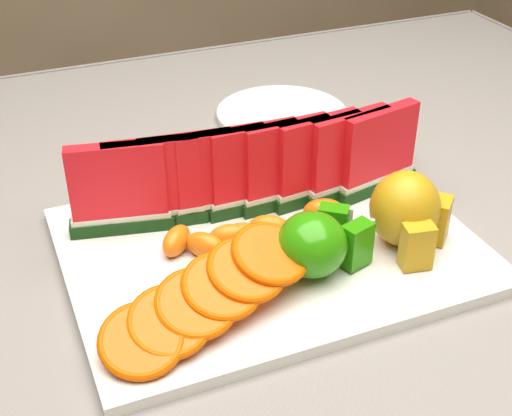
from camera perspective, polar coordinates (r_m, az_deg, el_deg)
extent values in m
cube|color=#432216|center=(0.77, -6.53, -3.54)|extent=(1.40, 0.90, 0.03)
cube|color=#432216|center=(1.51, 13.58, -1.37)|extent=(0.06, 0.06, 0.72)
cube|color=gray|center=(0.75, -6.62, -2.38)|extent=(1.52, 1.02, 0.01)
cube|color=gray|center=(1.24, -13.26, 6.69)|extent=(1.52, 0.01, 0.20)
cube|color=silver|center=(0.72, 1.09, -3.21)|extent=(0.40, 0.30, 0.01)
ellipsoid|color=#42961C|center=(0.66, 4.48, -2.93)|extent=(0.07, 0.07, 0.06)
cube|color=#42961C|center=(0.68, 8.06, -2.90)|extent=(0.03, 0.03, 0.04)
cube|color=beige|center=(0.68, 8.50, -2.79)|extent=(0.03, 0.01, 0.04)
cube|color=#42961C|center=(0.70, 6.16, -1.50)|extent=(0.03, 0.03, 0.04)
cube|color=beige|center=(0.70, 6.59, -1.39)|extent=(0.02, 0.02, 0.04)
ellipsoid|color=#A0781B|center=(0.71, 11.82, -0.04)|extent=(0.08, 0.08, 0.08)
cube|color=#A0781B|center=(0.69, 12.76, -3.01)|extent=(0.03, 0.02, 0.05)
cube|color=#A0781B|center=(0.73, 14.41, -0.92)|extent=(0.03, 0.03, 0.05)
cylinder|color=silver|center=(0.99, 2.08, 7.52)|extent=(0.20, 0.20, 0.01)
cube|color=#114012|center=(0.74, -10.64, -1.28)|extent=(0.11, 0.04, 0.01)
cube|color=silver|center=(0.74, -10.72, -0.64)|extent=(0.10, 0.04, 0.01)
cube|color=red|center=(0.71, -11.05, 2.18)|extent=(0.10, 0.04, 0.08)
cube|color=#114012|center=(0.74, -7.96, -0.86)|extent=(0.11, 0.04, 0.01)
cube|color=silver|center=(0.74, -8.02, -0.22)|extent=(0.10, 0.03, 0.01)
cube|color=red|center=(0.72, -8.28, 2.60)|extent=(0.10, 0.03, 0.08)
cube|color=#114012|center=(0.75, -5.32, -0.45)|extent=(0.11, 0.03, 0.01)
cube|color=silver|center=(0.74, -5.35, 0.20)|extent=(0.10, 0.03, 0.01)
cube|color=red|center=(0.72, -5.52, 3.01)|extent=(0.10, 0.03, 0.08)
cube|color=#114012|center=(0.75, -2.70, -0.04)|extent=(0.11, 0.03, 0.01)
cube|color=silver|center=(0.75, -2.72, 0.60)|extent=(0.10, 0.02, 0.01)
cube|color=red|center=(0.73, -2.81, 3.41)|extent=(0.10, 0.02, 0.08)
cube|color=#114012|center=(0.76, -0.14, 0.36)|extent=(0.10, 0.02, 0.01)
cube|color=silver|center=(0.76, -0.14, 1.00)|extent=(0.10, 0.02, 0.01)
cube|color=red|center=(0.74, -0.14, 3.79)|extent=(0.09, 0.02, 0.08)
cube|color=#114012|center=(0.77, 2.37, 0.76)|extent=(0.11, 0.03, 0.01)
cube|color=silver|center=(0.77, 2.39, 1.39)|extent=(0.10, 0.02, 0.01)
cube|color=red|center=(0.75, 2.46, 4.15)|extent=(0.10, 0.02, 0.08)
cube|color=#114012|center=(0.78, 4.82, 1.14)|extent=(0.11, 0.03, 0.01)
cube|color=silver|center=(0.78, 4.85, 1.77)|extent=(0.10, 0.03, 0.01)
cube|color=red|center=(0.76, 5.00, 4.50)|extent=(0.10, 0.03, 0.08)
cube|color=#114012|center=(0.79, 7.20, 1.51)|extent=(0.11, 0.04, 0.01)
cube|color=silver|center=(0.79, 7.25, 2.13)|extent=(0.10, 0.03, 0.01)
cube|color=red|center=(0.77, 7.46, 4.83)|extent=(0.10, 0.03, 0.08)
cube|color=#114012|center=(0.81, 9.51, 1.87)|extent=(0.11, 0.04, 0.01)
cube|color=silver|center=(0.80, 9.57, 2.48)|extent=(0.10, 0.04, 0.01)
cube|color=red|center=(0.78, 9.85, 5.14)|extent=(0.10, 0.04, 0.08)
cylinder|color=#E13000|center=(0.59, -9.15, -10.38)|extent=(0.08, 0.07, 0.03)
torus|color=#CD4310|center=(0.59, -9.15, -10.38)|extent=(0.08, 0.08, 0.03)
cylinder|color=#E13000|center=(0.60, -6.94, -8.98)|extent=(0.07, 0.07, 0.03)
torus|color=#CD4310|center=(0.60, -6.94, -8.98)|extent=(0.08, 0.08, 0.03)
cylinder|color=#E13000|center=(0.60, -4.81, -7.60)|extent=(0.07, 0.06, 0.03)
torus|color=#CD4310|center=(0.60, -4.81, -7.60)|extent=(0.07, 0.07, 0.03)
cylinder|color=#E13000|center=(0.61, -2.75, -6.25)|extent=(0.07, 0.07, 0.03)
torus|color=#CD4310|center=(0.61, -2.75, -6.25)|extent=(0.08, 0.08, 0.03)
cylinder|color=#E13000|center=(0.62, -0.77, -4.94)|extent=(0.08, 0.08, 0.03)
torus|color=#CD4310|center=(0.62, -0.77, -4.94)|extent=(0.09, 0.09, 0.03)
cylinder|color=#E13000|center=(0.63, 1.15, -3.66)|extent=(0.08, 0.08, 0.03)
torus|color=#CD4310|center=(0.63, 1.15, -3.66)|extent=(0.09, 0.09, 0.03)
cylinder|color=#E13000|center=(0.78, -9.81, 1.16)|extent=(0.08, 0.08, 0.03)
torus|color=#CD4310|center=(0.78, -9.81, 1.16)|extent=(0.09, 0.09, 0.03)
cylinder|color=#E13000|center=(0.79, -6.45, 2.06)|extent=(0.08, 0.08, 0.03)
torus|color=#CD4310|center=(0.79, -6.45, 2.06)|extent=(0.09, 0.09, 0.03)
cylinder|color=#E13000|center=(0.80, -3.16, 2.93)|extent=(0.09, 0.09, 0.03)
torus|color=#CD4310|center=(0.80, -3.16, 2.93)|extent=(0.10, 0.10, 0.03)
cylinder|color=#E13000|center=(0.81, 0.03, 3.76)|extent=(0.09, 0.09, 0.03)
torus|color=#CD4310|center=(0.81, 0.03, 3.76)|extent=(0.11, 0.11, 0.03)
cylinder|color=#E13000|center=(0.83, 3.12, 4.55)|extent=(0.10, 0.10, 0.03)
torus|color=#CD4310|center=(0.83, 3.12, 4.55)|extent=(0.11, 0.11, 0.03)
cylinder|color=#E13000|center=(0.84, 6.09, 5.30)|extent=(0.10, 0.10, 0.03)
torus|color=#CD4310|center=(0.84, 6.09, 5.30)|extent=(0.12, 0.11, 0.03)
cylinder|color=#E13000|center=(0.87, 8.93, 6.00)|extent=(0.11, 0.10, 0.03)
torus|color=#CD4310|center=(0.87, 8.93, 6.00)|extent=(0.12, 0.12, 0.03)
ellipsoid|color=#FC5406|center=(0.70, -6.38, -2.62)|extent=(0.05, 0.05, 0.03)
ellipsoid|color=#FC5406|center=(0.69, -4.05, -3.04)|extent=(0.04, 0.05, 0.03)
ellipsoid|color=#FC5406|center=(0.70, -2.07, -2.32)|extent=(0.05, 0.03, 0.03)
ellipsoid|color=#FC5406|center=(0.70, -0.72, -2.24)|extent=(0.05, 0.05, 0.03)
ellipsoid|color=#FC5406|center=(0.72, 1.08, -1.58)|extent=(0.05, 0.04, 0.03)
ellipsoid|color=#FC5406|center=(0.71, 3.33, -2.06)|extent=(0.03, 0.05, 0.03)
ellipsoid|color=#FC5406|center=(0.72, 4.58, -1.43)|extent=(0.04, 0.05, 0.03)
ellipsoid|color=#FC5406|center=(0.74, 5.43, -0.21)|extent=(0.05, 0.04, 0.03)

